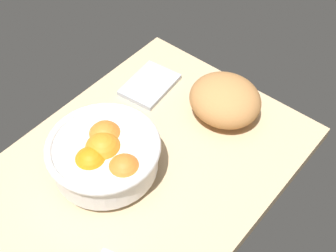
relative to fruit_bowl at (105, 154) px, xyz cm
name	(u,v)px	position (x,y,z in cm)	size (l,w,h in cm)	color
ground_plane	(138,174)	(4.35, -4.81, -7.30)	(74.03, 52.64, 3.00)	#D1B287
fruit_bowl	(105,154)	(0.00, 0.00, 0.00)	(23.57, 23.57, 10.60)	white
bread_loaf	(225,100)	(29.38, -9.43, -1.02)	(16.93, 15.57, 9.57)	#C6854A
napkin_spare	(150,85)	(25.17, 9.99, -5.13)	(13.78, 9.93, 1.34)	#B0B9C7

